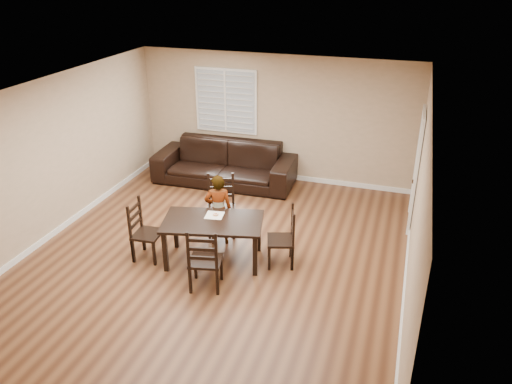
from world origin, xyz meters
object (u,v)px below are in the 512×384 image
chair_far (204,264)px  chair_right (288,239)px  chair_near (221,205)px  donut (216,214)px  chair_left (140,232)px  sofa (225,163)px  dining_table (213,226)px  child (218,210)px

chair_far → chair_right: (0.97, 1.09, -0.02)m
chair_near → donut: 0.87m
chair_near → chair_left: (-0.92, -1.22, -0.03)m
chair_right → donut: size_ratio=10.90×
chair_left → chair_right: bearing=-81.4°
chair_left → sofa: bearing=-7.8°
chair_near → sofa: (-0.72, 2.01, -0.05)m
dining_table → child: size_ratio=1.36×
chair_left → chair_right: 2.37m
sofa → chair_left: bearing=-95.3°
chair_far → chair_left: 1.46m
chair_near → donut: chair_near is taller
dining_table → chair_right: 1.20m
chair_left → chair_right: size_ratio=1.02×
dining_table → child: bearing=90.0°
chair_right → sofa: size_ratio=0.33×
chair_left → child: bearing=-56.6°
chair_near → chair_far: size_ratio=1.06×
chair_far → sofa: bearing=-85.6°
chair_far → sofa: 3.96m
chair_right → chair_left: bearing=-94.4°
child → donut: (0.11, -0.37, 0.12)m
chair_far → child: bearing=-89.4°
child → donut: size_ratio=13.97×
child → donut: 0.41m
chair_far → chair_left: size_ratio=1.02×
chair_right → chair_far: bearing=-58.8°
child → donut: bearing=84.6°
dining_table → donut: size_ratio=18.98×
dining_table → chair_left: bearing=179.1°
donut → chair_near: bearing=105.6°
chair_near → dining_table: bearing=-96.6°
chair_near → chair_far: (0.43, -1.78, -0.03)m
chair_right → child: size_ratio=0.78×
chair_far → chair_left: chair_far is taller
chair_left → sofa: chair_left is taller
child → sofa: bearing=-92.4°
donut → sofa: sofa is taller
chair_left → sofa: 3.24m
chair_near → chair_right: size_ratio=1.10×
child → donut: child is taller
chair_left → donut: 1.25m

